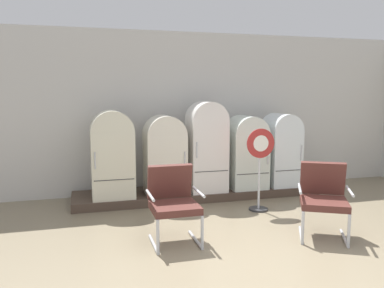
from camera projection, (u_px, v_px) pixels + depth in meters
name	position (u px, v px, depth m)	size (l,w,h in m)	color
ground	(273.00, 266.00, 4.51)	(12.00, 10.00, 0.05)	#81745B
back_wall	(189.00, 112.00, 7.79)	(11.76, 0.12, 3.10)	silver
display_plinth	(198.00, 193.00, 7.38)	(4.58, 0.95, 0.15)	#49392E
refrigerator_0	(112.00, 152.00, 6.73)	(0.72, 0.66, 1.50)	beige
refrigerator_1	(165.00, 153.00, 6.98)	(0.70, 0.65, 1.40)	silver
refrigerator_2	(207.00, 144.00, 7.15)	(0.67, 0.62, 1.64)	white
refrigerator_3	(246.00, 150.00, 7.43)	(0.69, 0.70, 1.36)	silver
refrigerator_4	(281.00, 147.00, 7.61)	(0.60, 0.69, 1.39)	white
armchair_left	(173.00, 199.00, 5.13)	(0.67, 0.69, 1.00)	silver
armchair_right	(323.00, 195.00, 5.33)	(0.86, 0.89, 1.00)	silver
sign_stand	(260.00, 170.00, 6.46)	(0.48, 0.32, 1.37)	#2D2D30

